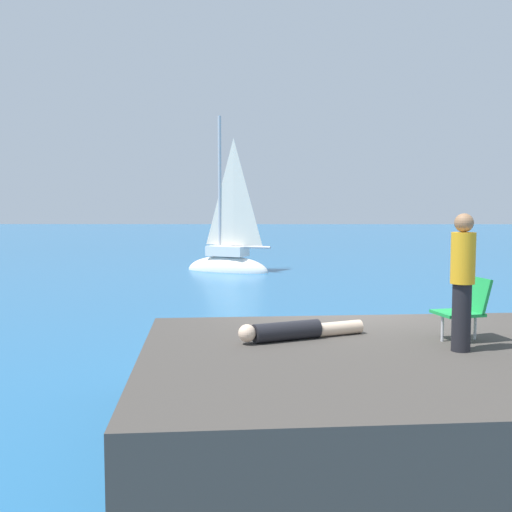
{
  "coord_description": "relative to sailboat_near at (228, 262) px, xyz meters",
  "views": [
    {
      "loc": [
        -1.3,
        -9.98,
        2.79
      ],
      "look_at": [
        -1.58,
        12.36,
        0.91
      ],
      "focal_mm": 42.51,
      "sensor_mm": 36.0,
      "label": 1
    }
  ],
  "objects": [
    {
      "name": "beach_chair",
      "position": [
        4.09,
        -17.93,
        1.13
      ],
      "size": [
        0.7,
        0.62,
        0.8
      ],
      "rotation": [
        0.0,
        0.0,
        3.4
      ],
      "color": "green",
      "rests_on": "shore_ledge"
    },
    {
      "name": "boulder_inland",
      "position": [
        5.38,
        -15.77,
        -0.39
      ],
      "size": [
        1.21,
        1.22,
        0.59
      ],
      "primitive_type": "cube",
      "rotation": [
        0.06,
        -0.03,
        2.24
      ],
      "color": "#473738",
      "rests_on": "ground"
    },
    {
      "name": "person_sunbather",
      "position": [
        1.93,
        -17.93,
        0.8
      ],
      "size": [
        1.65,
        0.88,
        0.25
      ],
      "rotation": [
        0.0,
        0.0,
        0.43
      ],
      "color": "black",
      "rests_on": "shore_ledge"
    },
    {
      "name": "sailboat_near",
      "position": [
        0.0,
        0.0,
        0.0
      ],
      "size": [
        3.96,
        2.73,
        7.17
      ],
      "rotation": [
        0.0,
        0.0,
        2.71
      ],
      "color": "white",
      "rests_on": "ground"
    },
    {
      "name": "boulder_seaward",
      "position": [
        3.66,
        -16.48,
        -0.39
      ],
      "size": [
        1.51,
        1.67,
        0.92
      ],
      "primitive_type": "cube",
      "rotation": [
        -0.11,
        0.05,
        1.25
      ],
      "color": "#3C4339",
      "rests_on": "ground"
    },
    {
      "name": "person_standing",
      "position": [
        3.84,
        -18.52,
        1.55
      ],
      "size": [
        0.28,
        0.28,
        1.62
      ],
      "rotation": [
        0.0,
        0.0,
        5.44
      ],
      "color": "black",
      "rests_on": "shore_ledge"
    },
    {
      "name": "ground_plane",
      "position": [
        2.81,
        -15.59,
        -0.39
      ],
      "size": [
        160.0,
        160.0,
        0.0
      ],
      "primitive_type": "plane",
      "color": "#236093"
    },
    {
      "name": "shore_ledge",
      "position": [
        3.12,
        -18.54,
        0.15
      ],
      "size": [
        6.5,
        5.25,
        1.08
      ],
      "primitive_type": "cube",
      "rotation": [
        0.0,
        0.0,
        0.1
      ],
      "color": "#423D38",
      "rests_on": "ground"
    }
  ]
}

